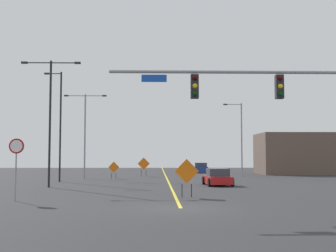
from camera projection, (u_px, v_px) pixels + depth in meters
The scene contains 14 objects.
ground at pixel (181, 208), 19.18m from camera, with size 152.39×152.39×0.00m, color #2D2D30.
road_centre_stripe at pixel (164, 173), 61.40m from camera, with size 0.16×84.66×0.01m.
traffic_signal_assembly at pixel (278, 98), 19.61m from camera, with size 11.28×0.44×6.47m.
stop_sign at pixel (16, 157), 22.46m from camera, with size 0.76×0.07×3.13m.
street_lamp_near_left at pixel (50, 112), 33.10m from camera, with size 4.38×0.24×9.36m.
street_lamp_mid_right at pixel (240, 136), 51.88m from camera, with size 2.17×0.24×8.48m.
street_lamp_far_left at pixel (85, 128), 46.91m from camera, with size 4.44×0.24×8.81m.
street_lamp_mid_left at pixel (59, 122), 40.42m from camera, with size 1.61×0.24×9.93m.
construction_sign_left_lane at pixel (187, 173), 24.63m from camera, with size 1.35×0.18×2.10m.
construction_sign_median_far at pixel (114, 168), 46.04m from camera, with size 1.14×0.19×1.75m.
construction_sign_right_lane at pixel (144, 164), 51.36m from camera, with size 1.41×0.15×2.17m.
car_red_approaching at pixel (217, 178), 34.85m from camera, with size 2.11×4.01×1.33m.
car_blue_mid at pixel (201, 168), 63.68m from camera, with size 2.17×3.87×1.43m.
roadside_building_east at pixel (294, 154), 58.63m from camera, with size 9.13×7.16×5.31m.
Camera 1 is at (-1.02, -19.37, 2.17)m, focal length 47.98 mm.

